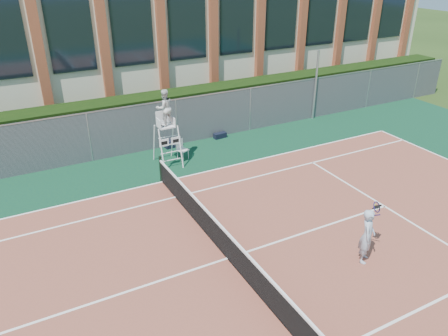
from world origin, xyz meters
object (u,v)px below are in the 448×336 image
steel_pole (316,86)px  plastic_chair (181,148)px  tennis_player (367,236)px  umpire_chair (165,110)px

steel_pole → plastic_chair: 8.67m
steel_pole → tennis_player: steel_pole is taller
plastic_chair → tennis_player: tennis_player is taller
steel_pole → tennis_player: bearing=-121.3°
steel_pole → tennis_player: size_ratio=2.15×
steel_pole → plastic_chair: steel_pole is taller
umpire_chair → plastic_chair: umpire_chair is taller
steel_pole → tennis_player: (-6.45, -10.63, -0.96)m
plastic_chair → tennis_player: size_ratio=0.52×
steel_pole → tennis_player: 12.47m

